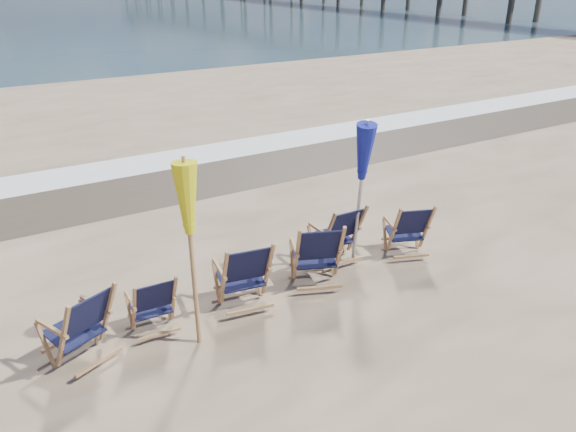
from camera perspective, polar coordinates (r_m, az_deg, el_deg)
name	(u,v)px	position (r m, az deg, el deg)	size (l,w,h in m)	color
surf_foam	(159,161)	(13.91, -12.99, 5.45)	(200.00, 1.40, 0.01)	silver
wet_sand_strip	(181,180)	(12.56, -10.79, 3.62)	(200.00, 2.60, 0.00)	#42362A
beach_chair_0	(108,315)	(7.05, -17.79, -9.58)	(0.68, 0.77, 1.06)	black
beach_chair_1	(174,301)	(7.28, -11.50, -8.44)	(0.57, 0.64, 0.89)	black
beach_chair_2	(268,272)	(7.56, -2.02, -5.74)	(0.70, 0.79, 1.09)	black
beach_chair_3	(339,255)	(8.02, 5.25, -3.94)	(0.70, 0.79, 1.10)	black
beach_chair_4	(358,231)	(8.83, 7.08, -1.50)	(0.66, 0.75, 1.04)	black
beach_chair_5	(427,229)	(9.14, 13.95, -1.34)	(0.63, 0.70, 0.98)	black
umbrella_yellow	(188,210)	(6.43, -10.08, 0.58)	(0.30, 0.30, 2.31)	#AA7A4C
umbrella_blue	(362,156)	(8.19, 7.48, 6.06)	(0.30, 0.30, 2.33)	#A5A5AD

